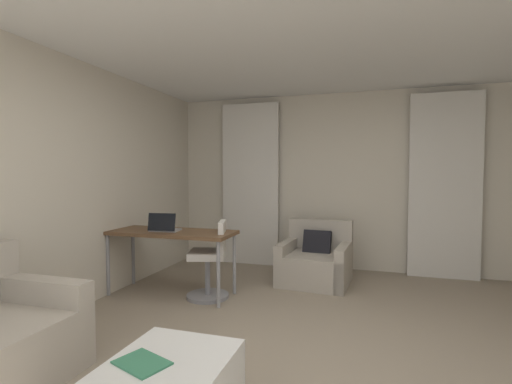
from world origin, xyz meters
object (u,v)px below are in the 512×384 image
Objects in this scene: armchair at (315,262)px; desk at (171,236)px; desk_chair at (211,264)px; magazine_open at (142,363)px; laptop at (164,227)px.

desk is at bearing -147.37° from armchair.
armchair reaches higher than desk.
magazine_open is at bearing -75.40° from desk_chair.
desk is 4.48× the size of magazine_open.
desk is at bearing -176.17° from desk_chair.
armchair is 1.04× the size of desk_chair.
magazine_open is (1.11, -2.08, -0.39)m from laptop.
desk_chair is 0.68m from laptop.
desk is 0.57m from desk_chair.
desk_chair is 2.65× the size of magazine_open.
laptop is at bearing -146.75° from armchair.
armchair is 1.98m from laptop.
desk is at bearing 47.23° from laptop.
desk_chair reaches higher than armchair.
magazine_open is (-0.49, -3.12, 0.14)m from armchair.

